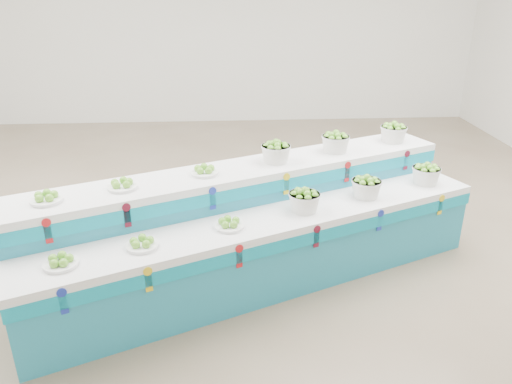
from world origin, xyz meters
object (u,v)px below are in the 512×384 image
basket_lower_left (304,200)px  basket_upper_right (393,132)px  display_stand (256,227)px  plate_upper_mid (122,184)px

basket_lower_left → basket_upper_right: basket_upper_right is taller
display_stand → plate_upper_mid: plate_upper_mid is taller
display_stand → plate_upper_mid: size_ratio=16.82×
plate_upper_mid → basket_upper_right: 2.98m
display_stand → basket_lower_left: display_stand is taller
display_stand → basket_upper_right: basket_upper_right is taller
basket_lower_left → basket_upper_right: size_ratio=1.00×
basket_lower_left → display_stand: bearing=165.6°
plate_upper_mid → basket_upper_right: basket_upper_right is taller
basket_lower_left → basket_upper_right: bearing=43.4°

